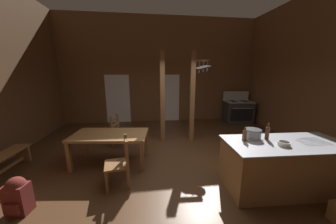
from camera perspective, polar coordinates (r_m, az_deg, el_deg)
The scene contains 16 objects.
ground_plane at distance 4.33m, azimuth 2.45°, elevation -17.37°, with size 8.99×8.57×0.10m, color #4C301C.
wall_back at distance 7.67m, azimuth -2.55°, elevation 13.38°, with size 8.99×0.14×4.41m, color brown.
glazed_door_back_left at distance 7.74m, azimuth -16.16°, elevation 4.11°, with size 1.00×0.01×2.05m, color white.
glazed_panel_back_right at distance 7.72m, azimuth 0.62°, elevation 4.59°, with size 0.84×0.01×2.05m, color white.
kitchen_island at distance 3.97m, azimuth 33.79°, elevation -14.41°, with size 2.20×1.06×0.91m.
stove_range at distance 8.15m, azimuth 22.03°, elevation 0.20°, with size 1.22×0.92×1.32m.
support_post_with_pot_rack at distance 5.45m, azimuth 8.42°, elevation 6.17°, with size 0.62×0.24×2.76m.
support_post_center at distance 5.34m, azimuth -1.85°, elevation 4.78°, with size 0.14×0.14×2.76m.
dining_table at distance 4.31m, azimuth -18.50°, elevation -7.91°, with size 1.80×1.10×0.74m.
ladderback_chair_near_window at distance 5.27m, azimuth -15.67°, elevation -6.22°, with size 0.56×0.56×0.95m.
ladderback_chair_by_post at distance 3.54m, azimuth -15.66°, elevation -15.89°, with size 0.51×0.51×0.95m.
backpack at distance 3.72m, azimuth -41.13°, elevation -19.78°, with size 0.35×0.34×0.60m.
stockpot_on_counter at distance 3.68m, azimuth 26.15°, elevation -6.43°, with size 0.37×0.30×0.18m.
mixing_bowl_on_counter at distance 3.60m, azimuth 33.90°, elevation -8.63°, with size 0.19×0.19×0.07m.
bottle_tall_on_counter at distance 3.48m, azimuth 23.92°, elevation -7.08°, with size 0.08×0.08×0.25m.
bottle_short_on_counter at distance 3.73m, azimuth 29.91°, elevation -6.00°, with size 0.07×0.07×0.31m.
Camera 1 is at (-0.66, -3.69, 2.12)m, focal length 18.49 mm.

